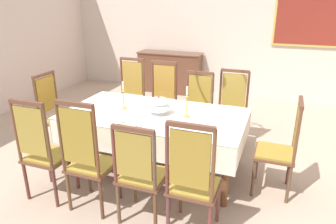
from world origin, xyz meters
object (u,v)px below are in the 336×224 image
object	(u,v)px
chair_head_west	(56,112)
chair_south_b	(88,157)
chair_south_c	(141,172)
candlestick_west	(124,98)
spoon_secondary	(125,124)
chair_north_b	(162,100)
bowl_near_right	(133,125)
spoon_primary	(112,120)
chair_north_d	(231,109)
chair_north_a	(130,96)
dining_table	(154,119)
soup_tureen	(159,105)
sideboard	(170,72)
chair_south_d	(193,180)
bowl_near_left	(119,121)
chair_south_a	(43,150)
framed_painting	(309,17)
chair_north_c	(197,107)
chair_head_east	(282,147)
candlestick_east	(187,105)

from	to	relation	value
chair_head_west	chair_south_b	bearing A→B (deg)	50.30
chair_south_c	candlestick_west	size ratio (longest dim) A/B	2.95
chair_south_c	spoon_secondary	distance (m)	0.72
chair_north_b	bowl_near_right	world-z (taller)	chair_north_b
spoon_primary	chair_south_c	bearing A→B (deg)	-34.74
spoon_secondary	chair_north_d	bearing A→B (deg)	63.87
chair_north_a	dining_table	bearing A→B (deg)	130.44
soup_tureen	candlestick_west	world-z (taller)	candlestick_west
chair_north_a	sideboard	xyz separation A→B (m)	(-0.16, 2.31, -0.13)
chair_north_d	sideboard	distance (m)	2.92
chair_head_west	chair_north_a	bearing A→B (deg)	146.84
chair_south_d	bowl_near_left	bearing A→B (deg)	151.12
chair_south_b	chair_south_a	bearing A→B (deg)	179.68
framed_painting	soup_tureen	bearing A→B (deg)	-115.41
chair_south_c	dining_table	bearing A→B (deg)	105.56
dining_table	framed_painting	world-z (taller)	framed_painting
chair_south_b	chair_north_c	bearing A→B (deg)	73.90
framed_painting	chair_south_c	bearing A→B (deg)	-108.02
chair_north_a	candlestick_west	distance (m)	1.12
chair_north_a	framed_painting	size ratio (longest dim) A/B	0.93
chair_head_east	candlestick_west	distance (m)	1.92
chair_south_d	bowl_near_right	size ratio (longest dim) A/B	6.66
chair_south_b	candlestick_west	xyz separation A→B (m)	(-0.11, 0.99, 0.30)
chair_south_c	chair_north_d	size ratio (longest dim) A/B	0.94
chair_south_d	chair_head_west	world-z (taller)	chair_south_d
chair_north_c	sideboard	xyz separation A→B (m)	(-1.28, 2.32, -0.09)
candlestick_west	framed_painting	xyz separation A→B (m)	(2.16, 3.55, 0.81)
chair_head_east	bowl_near_left	distance (m)	1.80
chair_head_east	candlestick_east	xyz separation A→B (m)	(-1.07, 0.00, 0.34)
chair_south_a	bowl_near_left	world-z (taller)	chair_south_a
candlestick_east	sideboard	distance (m)	3.62
dining_table	chair_north_a	xyz separation A→B (m)	(-0.84, 0.99, -0.09)
candlestick_east	spoon_secondary	distance (m)	0.74
soup_tureen	sideboard	xyz separation A→B (m)	(-1.06, 3.30, -0.40)
chair_south_c	chair_head_west	distance (m)	2.01
spoon_secondary	chair_head_west	bearing A→B (deg)	168.46
candlestick_west	bowl_near_right	xyz separation A→B (m)	(0.36, -0.47, -0.12)
spoon_secondary	chair_head_east	bearing A→B (deg)	22.42
soup_tureen	framed_painting	size ratio (longest dim) A/B	0.22
dining_table	chair_south_c	size ratio (longest dim) A/B	2.06
chair_head_east	spoon_secondary	bearing A→B (deg)	105.21
framed_painting	chair_north_a	bearing A→B (deg)	-135.25
soup_tureen	bowl_near_left	world-z (taller)	soup_tureen
chair_south_b	candlestick_east	world-z (taller)	chair_south_b
sideboard	spoon_secondary	bearing A→B (deg)	102.62
chair_south_a	chair_north_a	distance (m)	1.97
chair_south_d	chair_head_west	xyz separation A→B (m)	(-2.26, 0.99, -0.01)
chair_head_east	chair_south_d	bearing A→B (deg)	144.31
chair_north_a	chair_head_east	distance (m)	2.53
chair_south_a	chair_south_c	xyz separation A→B (m)	(1.11, 0.01, -0.03)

